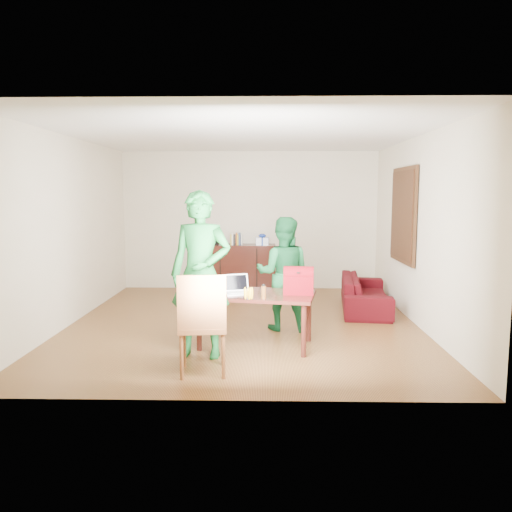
{
  "coord_description": "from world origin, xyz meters",
  "views": [
    {
      "loc": [
        0.34,
        -7.1,
        1.88
      ],
      "look_at": [
        0.2,
        -0.88,
        1.1
      ],
      "focal_mm": 35.0,
      "sensor_mm": 36.0,
      "label": 1
    }
  ],
  "objects_px": {
    "chair": "(203,344)",
    "red_bag": "(299,283)",
    "laptop": "(238,290)",
    "bottle": "(264,292)",
    "table": "(256,299)",
    "person_far": "(283,274)",
    "sofa": "(365,293)",
    "person_near": "(201,274)"
  },
  "relations": [
    {
      "from": "red_bag",
      "to": "sofa",
      "type": "distance_m",
      "value": 2.45
    },
    {
      "from": "chair",
      "to": "red_bag",
      "type": "relative_size",
      "value": 2.98
    },
    {
      "from": "table",
      "to": "person_near",
      "type": "xyz_separation_m",
      "value": [
        -0.62,
        -0.4,
        0.38
      ]
    },
    {
      "from": "table",
      "to": "red_bag",
      "type": "xyz_separation_m",
      "value": [
        0.52,
        -0.04,
        0.21
      ]
    },
    {
      "from": "laptop",
      "to": "bottle",
      "type": "distance_m",
      "value": 0.41
    },
    {
      "from": "chair",
      "to": "person_near",
      "type": "relative_size",
      "value": 0.56
    },
    {
      "from": "person_far",
      "to": "bottle",
      "type": "distance_m",
      "value": 1.14
    },
    {
      "from": "person_near",
      "to": "red_bag",
      "type": "bearing_deg",
      "value": 24.92
    },
    {
      "from": "bottle",
      "to": "laptop",
      "type": "bearing_deg",
      "value": 139.02
    },
    {
      "from": "table",
      "to": "laptop",
      "type": "height_order",
      "value": "laptop"
    },
    {
      "from": "table",
      "to": "sofa",
      "type": "xyz_separation_m",
      "value": [
        1.75,
        2.01,
        -0.32
      ]
    },
    {
      "from": "person_far",
      "to": "red_bag",
      "type": "xyz_separation_m",
      "value": [
        0.16,
        -0.82,
        0.01
      ]
    },
    {
      "from": "bottle",
      "to": "red_bag",
      "type": "xyz_separation_m",
      "value": [
        0.42,
        0.29,
        0.05
      ]
    },
    {
      "from": "chair",
      "to": "red_bag",
      "type": "distance_m",
      "value": 1.49
    },
    {
      "from": "table",
      "to": "person_far",
      "type": "height_order",
      "value": "person_far"
    },
    {
      "from": "chair",
      "to": "sofa",
      "type": "height_order",
      "value": "chair"
    },
    {
      "from": "person_far",
      "to": "sofa",
      "type": "xyz_separation_m",
      "value": [
        1.38,
        1.23,
        -0.51
      ]
    },
    {
      "from": "chair",
      "to": "sofa",
      "type": "distance_m",
      "value": 3.76
    },
    {
      "from": "table",
      "to": "laptop",
      "type": "xyz_separation_m",
      "value": [
        -0.21,
        -0.06,
        0.12
      ]
    },
    {
      "from": "person_near",
      "to": "red_bag",
      "type": "distance_m",
      "value": 1.21
    },
    {
      "from": "person_near",
      "to": "person_far",
      "type": "xyz_separation_m",
      "value": [
        0.98,
        1.19,
        -0.18
      ]
    },
    {
      "from": "person_far",
      "to": "table",
      "type": "bearing_deg",
      "value": 72.38
    },
    {
      "from": "red_bag",
      "to": "sofa",
      "type": "height_order",
      "value": "red_bag"
    },
    {
      "from": "bottle",
      "to": "table",
      "type": "bearing_deg",
      "value": 107.1
    },
    {
      "from": "table",
      "to": "person_far",
      "type": "distance_m",
      "value": 0.89
    },
    {
      "from": "person_near",
      "to": "laptop",
      "type": "height_order",
      "value": "person_near"
    },
    {
      "from": "laptop",
      "to": "sofa",
      "type": "bearing_deg",
      "value": 30.05
    },
    {
      "from": "chair",
      "to": "laptop",
      "type": "relative_size",
      "value": 2.91
    },
    {
      "from": "person_near",
      "to": "bottle",
      "type": "distance_m",
      "value": 0.76
    },
    {
      "from": "table",
      "to": "bottle",
      "type": "relative_size",
      "value": 9.1
    },
    {
      "from": "table",
      "to": "laptop",
      "type": "distance_m",
      "value": 0.25
    },
    {
      "from": "table",
      "to": "chair",
      "type": "xyz_separation_m",
      "value": [
        -0.53,
        -0.97,
        -0.27
      ]
    },
    {
      "from": "table",
      "to": "person_far",
      "type": "bearing_deg",
      "value": 75.22
    },
    {
      "from": "chair",
      "to": "laptop",
      "type": "bearing_deg",
      "value": 65.25
    },
    {
      "from": "person_near",
      "to": "red_bag",
      "type": "height_order",
      "value": "person_near"
    },
    {
      "from": "table",
      "to": "chair",
      "type": "relative_size",
      "value": 1.43
    },
    {
      "from": "laptop",
      "to": "red_bag",
      "type": "xyz_separation_m",
      "value": [
        0.73,
        0.02,
        0.09
      ]
    },
    {
      "from": "bottle",
      "to": "sofa",
      "type": "relative_size",
      "value": 0.09
    },
    {
      "from": "laptop",
      "to": "bottle",
      "type": "xyz_separation_m",
      "value": [
        0.31,
        -0.27,
        0.04
      ]
    },
    {
      "from": "bottle",
      "to": "sofa",
      "type": "distance_m",
      "value": 2.9
    },
    {
      "from": "laptop",
      "to": "bottle",
      "type": "height_order",
      "value": "laptop"
    },
    {
      "from": "chair",
      "to": "sofa",
      "type": "bearing_deg",
      "value": 47.17
    }
  ]
}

